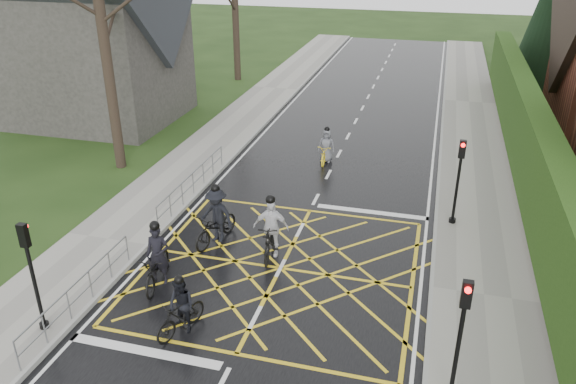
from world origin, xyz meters
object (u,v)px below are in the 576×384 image
at_px(cyclist_rear, 158,264).
at_px(cyclist_back, 181,311).
at_px(cyclist_front, 270,234).
at_px(cyclist_lead, 326,150).
at_px(cyclist_mid, 216,221).

xyz_separation_m(cyclist_rear, cyclist_back, (1.59, -1.83, -0.03)).
bearing_deg(cyclist_rear, cyclist_front, 30.81).
relative_size(cyclist_rear, cyclist_lead, 1.30).
bearing_deg(cyclist_front, cyclist_rear, -146.51).
bearing_deg(cyclist_rear, cyclist_mid, 64.26).
relative_size(cyclist_front, cyclist_lead, 1.27).
distance_m(cyclist_rear, cyclist_mid, 2.85).
height_order(cyclist_rear, cyclist_front, cyclist_front).
relative_size(cyclist_rear, cyclist_mid, 0.97).
bearing_deg(cyclist_mid, cyclist_front, 4.45).
bearing_deg(cyclist_back, cyclist_lead, 105.00).
height_order(cyclist_back, cyclist_mid, cyclist_mid).
distance_m(cyclist_back, cyclist_front, 4.37).
bearing_deg(cyclist_lead, cyclist_back, -96.69).
bearing_deg(cyclist_front, cyclist_mid, 161.93).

